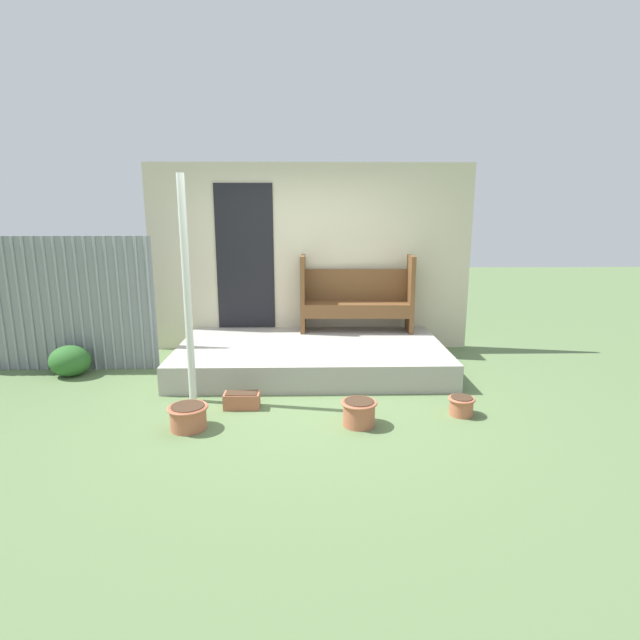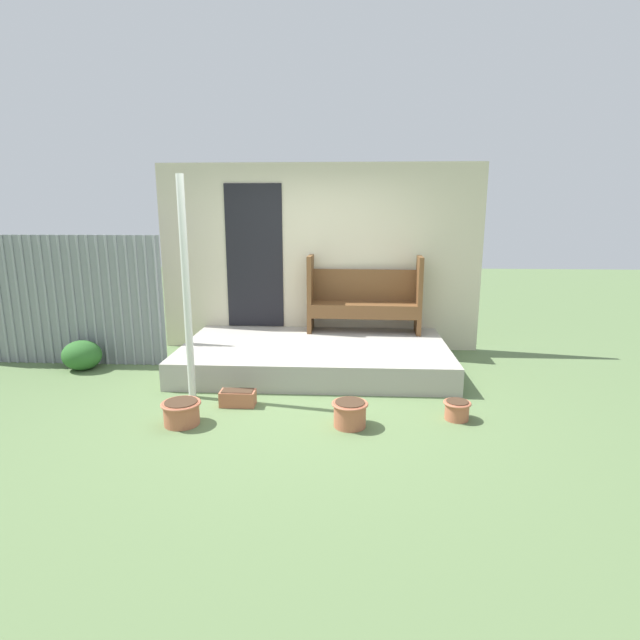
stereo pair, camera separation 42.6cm
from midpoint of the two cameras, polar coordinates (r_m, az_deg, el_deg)
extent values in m
plane|color=#5B7547|center=(5.50, -4.14, -8.59)|extent=(24.00, 24.00, 0.00)
cube|color=#A8A399|center=(6.33, -2.96, -4.19)|extent=(3.31, 1.87, 0.32)
cube|color=beige|center=(7.06, -2.84, 7.02)|extent=(4.51, 0.06, 2.60)
cube|color=black|center=(7.11, -10.28, 7.08)|extent=(0.80, 0.02, 2.00)
cube|color=gray|center=(7.16, -31.24, 1.52)|extent=(2.92, 0.02, 1.67)
cylinder|color=gray|center=(7.37, -34.19, 1.42)|extent=(0.04, 0.04, 1.67)
cylinder|color=gray|center=(7.30, -33.39, 1.44)|extent=(0.04, 0.04, 1.67)
cylinder|color=gray|center=(7.24, -32.57, 1.46)|extent=(0.04, 0.04, 1.67)
cylinder|color=gray|center=(7.18, -31.74, 1.48)|extent=(0.04, 0.04, 1.67)
cylinder|color=gray|center=(7.12, -30.90, 1.49)|extent=(0.04, 0.04, 1.67)
cylinder|color=gray|center=(7.06, -30.04, 1.51)|extent=(0.04, 0.04, 1.67)
cylinder|color=gray|center=(7.00, -29.17, 1.53)|extent=(0.04, 0.04, 1.67)
cylinder|color=gray|center=(6.94, -28.28, 1.55)|extent=(0.04, 0.04, 1.67)
cylinder|color=gray|center=(6.89, -27.38, 1.56)|extent=(0.04, 0.04, 1.67)
cylinder|color=gray|center=(6.84, -26.46, 1.58)|extent=(0.04, 0.04, 1.67)
cylinder|color=gray|center=(6.79, -25.53, 1.60)|extent=(0.04, 0.04, 1.67)
cylinder|color=gray|center=(6.74, -24.59, 1.61)|extent=(0.04, 0.04, 1.67)
cylinder|color=gray|center=(6.69, -23.63, 1.63)|extent=(0.04, 0.04, 1.67)
cylinder|color=gray|center=(6.64, -22.66, 1.65)|extent=(0.04, 0.04, 1.67)
cylinder|color=gray|center=(6.60, -21.68, 1.66)|extent=(0.04, 0.04, 1.67)
cylinder|color=gray|center=(6.56, -20.68, 1.68)|extent=(0.04, 0.04, 1.67)
cylinder|color=silver|center=(5.26, -17.22, 3.01)|extent=(0.08, 0.08, 2.32)
cube|color=brown|center=(6.87, -3.74, 2.99)|extent=(0.07, 0.40, 1.05)
cube|color=brown|center=(6.92, 8.56, 2.94)|extent=(0.07, 0.40, 1.05)
cube|color=brown|center=(6.88, 2.42, 1.83)|extent=(1.43, 0.44, 0.04)
cube|color=brown|center=(6.72, 2.47, 0.76)|extent=(1.42, 0.07, 0.15)
cube|color=brown|center=(7.02, 2.39, 4.04)|extent=(1.42, 0.08, 0.44)
cylinder|color=#B76647|center=(4.88, -17.31, -10.62)|extent=(0.33, 0.33, 0.22)
torus|color=#B76647|center=(4.84, -17.38, -9.57)|extent=(0.37, 0.37, 0.02)
cylinder|color=#422D1E|center=(4.84, -17.39, -9.39)|extent=(0.30, 0.30, 0.01)
cylinder|color=#B76647|center=(4.74, 1.87, -10.65)|extent=(0.30, 0.30, 0.23)
torus|color=#B76647|center=(4.70, 1.88, -9.47)|extent=(0.34, 0.34, 0.02)
cylinder|color=#422D1E|center=(4.69, 1.88, -9.29)|extent=(0.28, 0.28, 0.01)
cylinder|color=#B76647|center=(5.10, 13.53, -9.60)|extent=(0.23, 0.23, 0.18)
torus|color=#B76647|center=(5.07, 13.58, -8.79)|extent=(0.26, 0.26, 0.02)
cylinder|color=#422D1E|center=(5.07, 13.59, -8.62)|extent=(0.21, 0.21, 0.01)
cube|color=#B76647|center=(5.23, -11.27, -9.05)|extent=(0.36, 0.18, 0.16)
cube|color=#422D1E|center=(5.20, -11.31, -8.19)|extent=(0.32, 0.15, 0.01)
ellipsoid|color=#2D6628|center=(6.86, -28.29, -4.14)|extent=(0.48, 0.44, 0.37)
camera|label=1|loc=(0.21, -92.18, -0.49)|focal=28.00mm
camera|label=2|loc=(0.21, 87.82, 0.49)|focal=28.00mm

